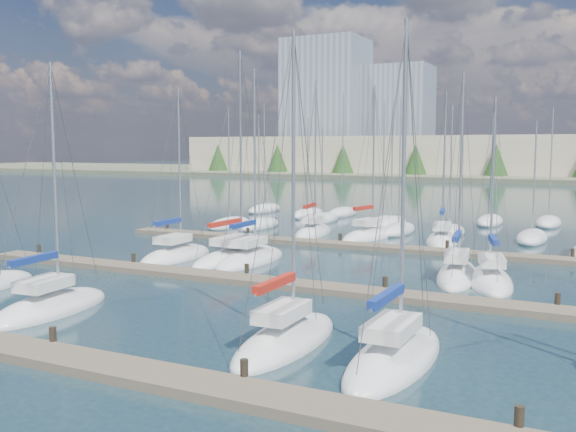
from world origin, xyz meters
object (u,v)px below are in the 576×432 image
at_px(sailboat_h, 176,256).
at_px(sailboat_p, 442,240).
at_px(sailboat_i, 235,257).
at_px(sailboat_j, 251,259).
at_px(sailboat_c, 50,308).
at_px(sailboat_d, 286,340).
at_px(sailboat_e, 395,358).
at_px(sailboat_k, 457,275).
at_px(sailboat_l, 490,281).
at_px(sailboat_n, 313,232).
at_px(sailboat_o, 369,236).

xyz_separation_m(sailboat_h, sailboat_p, (14.14, 14.71, 0.01)).
bearing_deg(sailboat_i, sailboat_p, 55.14).
xyz_separation_m(sailboat_i, sailboat_j, (1.33, -0.33, -0.01)).
distance_m(sailboat_c, sailboat_j, 14.93).
bearing_deg(sailboat_d, sailboat_e, -2.55).
xyz_separation_m(sailboat_h, sailboat_i, (3.70, 1.42, 0.01)).
bearing_deg(sailboat_k, sailboat_d, -109.05).
bearing_deg(sailboat_h, sailboat_j, 11.28).
relative_size(sailboat_e, sailboat_j, 0.95).
xyz_separation_m(sailboat_l, sailboat_j, (-14.84, 0.15, 0.00)).
bearing_deg(sailboat_k, sailboat_c, -140.98).
xyz_separation_m(sailboat_h, sailboat_n, (3.37, 14.54, 0.02)).
xyz_separation_m(sailboat_d, sailboat_k, (3.14, 15.14, 0.00)).
height_order(sailboat_h, sailboat_i, sailboat_i).
distance_m(sailboat_c, sailboat_i, 15.15).
xyz_separation_m(sailboat_o, sailboat_j, (-3.22, -13.56, -0.01)).
distance_m(sailboat_c, sailboat_d, 11.61).
bearing_deg(sailboat_k, sailboat_j, 175.53).
relative_size(sailboat_c, sailboat_p, 0.96).
distance_m(sailboat_d, sailboat_j, 17.48).
distance_m(sailboat_c, sailboat_n, 28.26).
bearing_deg(sailboat_o, sailboat_d, -64.11).
relative_size(sailboat_c, sailboat_j, 0.91).
xyz_separation_m(sailboat_o, sailboat_l, (11.62, -13.70, -0.01)).
xyz_separation_m(sailboat_l, sailboat_h, (-19.88, -0.95, -0.00)).
xyz_separation_m(sailboat_c, sailboat_j, (1.83, 14.82, -0.00)).
bearing_deg(sailboat_o, sailboat_p, 13.30).
xyz_separation_m(sailboat_h, sailboat_e, (19.00, -13.53, 0.01)).
bearing_deg(sailboat_h, sailboat_p, 45.15).
distance_m(sailboat_i, sailboat_k, 14.25).
bearing_deg(sailboat_e, sailboat_j, 134.35).
distance_m(sailboat_p, sailboat_e, 28.66).
relative_size(sailboat_o, sailboat_h, 1.09).
height_order(sailboat_o, sailboat_k, sailboat_o).
xyz_separation_m(sailboat_p, sailboat_k, (3.81, -12.96, 0.00)).
relative_size(sailboat_l, sailboat_p, 0.87).
height_order(sailboat_l, sailboat_n, sailboat_n).
height_order(sailboat_n, sailboat_d, sailboat_n).
height_order(sailboat_h, sailboat_k, sailboat_k).
relative_size(sailboat_c, sailboat_o, 0.91).
xyz_separation_m(sailboat_c, sailboat_l, (16.67, 14.67, -0.00)).
bearing_deg(sailboat_p, sailboat_c, -121.80).
distance_m(sailboat_o, sailboat_l, 17.97).
relative_size(sailboat_c, sailboat_i, 0.83).
bearing_deg(sailboat_c, sailboat_n, 85.03).
distance_m(sailboat_o, sailboat_e, 30.16).
relative_size(sailboat_h, sailboat_d, 0.97).
relative_size(sailboat_h, sailboat_n, 0.87).
xyz_separation_m(sailboat_p, sailboat_j, (-9.10, -13.61, -0.01)).
xyz_separation_m(sailboat_i, sailboat_n, (-0.32, 13.12, 0.01)).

